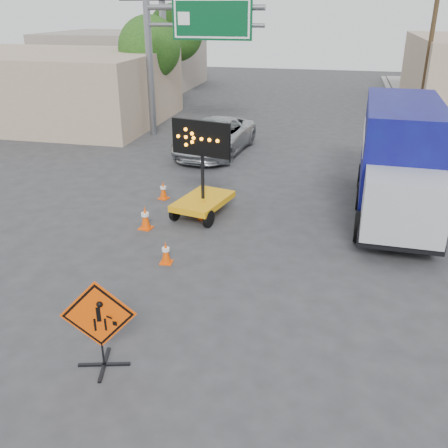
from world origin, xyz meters
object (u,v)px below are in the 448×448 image
(arrow_board, at_px, (203,195))
(pickup_truck, at_px, (215,137))
(box_truck, at_px, (399,166))
(construction_sign, at_px, (99,323))

(arrow_board, height_order, pickup_truck, arrow_board)
(arrow_board, distance_m, pickup_truck, 7.65)
(arrow_board, distance_m, box_truck, 6.53)
(pickup_truck, relative_size, box_truck, 0.75)
(pickup_truck, bearing_deg, arrow_board, -73.27)
(construction_sign, distance_m, pickup_truck, 15.45)
(construction_sign, relative_size, arrow_board, 0.59)
(construction_sign, distance_m, arrow_board, 7.87)
(construction_sign, height_order, box_truck, box_truck)
(pickup_truck, distance_m, box_truck, 9.69)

